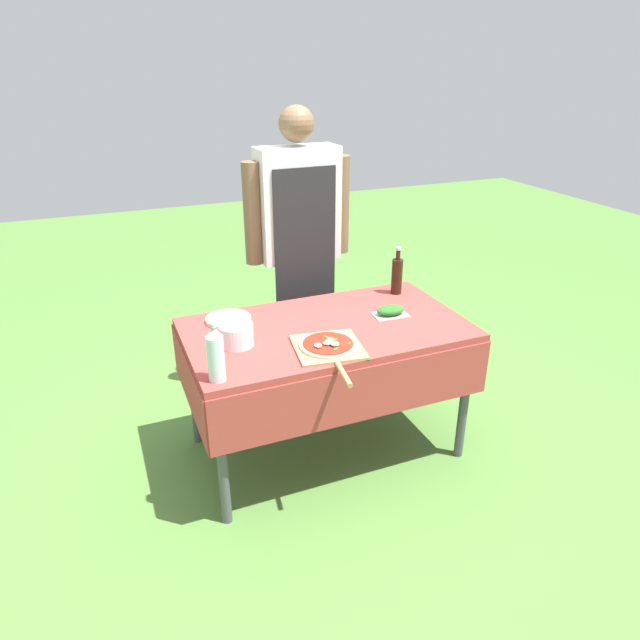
% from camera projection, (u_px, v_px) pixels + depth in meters
% --- Properties ---
extents(ground_plane, '(12.00, 12.00, 0.00)m').
position_uv_depth(ground_plane, '(326.00, 447.00, 3.17)').
color(ground_plane, '#517F38').
extents(prep_table, '(1.42, 0.80, 0.74)m').
position_uv_depth(prep_table, '(326.00, 342.00, 2.89)').
color(prep_table, '#A83D38').
rests_on(prep_table, ground).
extents(person_cook, '(0.65, 0.22, 1.74)m').
position_uv_depth(person_cook, '(299.00, 233.00, 3.37)').
color(person_cook, '#333D56').
rests_on(person_cook, ground).
extents(pizza_on_peel, '(0.35, 0.53, 0.06)m').
position_uv_depth(pizza_on_peel, '(329.00, 347.00, 2.62)').
color(pizza_on_peel, tan).
rests_on(pizza_on_peel, prep_table).
extents(oil_bottle, '(0.06, 0.06, 0.27)m').
position_uv_depth(oil_bottle, '(397.00, 275.00, 3.21)').
color(oil_bottle, black).
rests_on(oil_bottle, prep_table).
extents(water_bottle, '(0.07, 0.07, 0.26)m').
position_uv_depth(water_bottle, '(215.00, 354.00, 2.33)').
color(water_bottle, silver).
rests_on(water_bottle, prep_table).
extents(herb_container, '(0.18, 0.12, 0.05)m').
position_uv_depth(herb_container, '(390.00, 311.00, 2.96)').
color(herb_container, silver).
rests_on(herb_container, prep_table).
extents(mixing_tub, '(0.16, 0.16, 0.10)m').
position_uv_depth(mixing_tub, '(236.00, 335.00, 2.65)').
color(mixing_tub, silver).
rests_on(mixing_tub, prep_table).
extents(plate_stack, '(0.23, 0.23, 0.02)m').
position_uv_depth(plate_stack, '(228.00, 319.00, 2.91)').
color(plate_stack, beige).
rests_on(plate_stack, prep_table).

